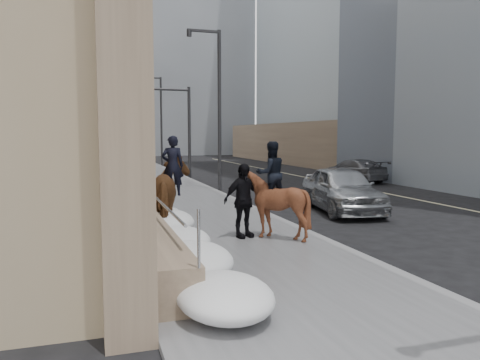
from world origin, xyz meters
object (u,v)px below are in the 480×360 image
car_silver (342,189)px  car_grey (354,170)px  mounted_horse_left (172,192)px  mounted_horse_right (272,199)px  pedestrian (243,200)px

car_silver → car_grey: size_ratio=1.05×
car_grey → mounted_horse_left: bearing=35.9°
mounted_horse_right → car_grey: bearing=-130.9°
pedestrian → car_grey: (11.50, 13.28, -0.43)m
car_grey → mounted_horse_right: bearing=45.4°
mounted_horse_right → pedestrian: (-0.73, 0.32, -0.06)m
mounted_horse_left → car_grey: bearing=-130.1°
mounted_horse_right → car_grey: (10.78, 13.59, -0.49)m
mounted_horse_left → mounted_horse_right: (2.41, -1.67, -0.08)m
mounted_horse_right → pedestrian: 0.79m
car_silver → mounted_horse_right: bearing=-128.6°
car_silver → mounted_horse_left: bearing=-152.3°
mounted_horse_left → pedestrian: bearing=148.9°
mounted_horse_left → car_grey: (13.18, 11.92, -0.57)m
mounted_horse_right → car_grey: 17.35m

